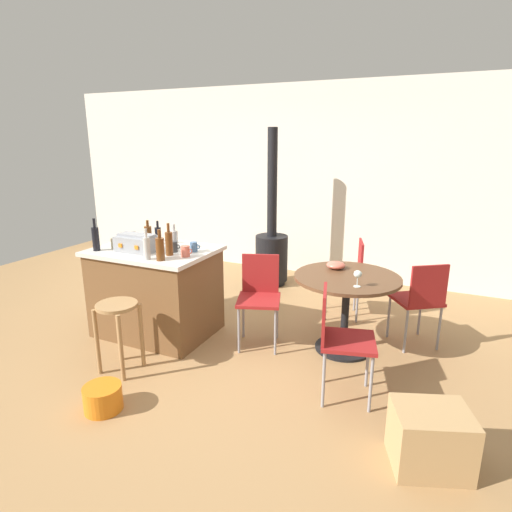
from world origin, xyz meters
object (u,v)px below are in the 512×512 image
at_px(bottle_2, 174,239).
at_px(kitchen_island, 156,291).
at_px(bottle_0, 169,243).
at_px(cup_1, 115,243).
at_px(bottle_3, 147,248).
at_px(cup_4, 194,247).
at_px(folding_chair_left, 420,297).
at_px(cardboard_box, 430,438).
at_px(folding_chair_right, 349,272).
at_px(wooden_stool, 118,321).
at_px(wood_stove, 272,248).
at_px(serving_bowl, 336,265).
at_px(toolbox, 137,243).
at_px(cup_2, 133,236).
at_px(dining_table, 346,294).
at_px(bottle_5, 160,248).
at_px(plastic_bucket, 103,398).
at_px(wine_glass, 358,275).
at_px(cup_3, 186,251).
at_px(bottle_1, 148,233).
at_px(bottle_6, 158,235).
at_px(bottle_4, 96,238).
at_px(cup_0, 174,247).
at_px(folding_chair_far, 339,335).
at_px(folding_chair_near, 259,293).

bearing_deg(bottle_2, kitchen_island, -147.56).
bearing_deg(bottle_0, cup_1, -179.77).
height_order(bottle_3, cup_4, bottle_3).
relative_size(folding_chair_left, cardboard_box, 1.92).
bearing_deg(folding_chair_left, folding_chair_right, 149.22).
height_order(wooden_stool, bottle_3, bottle_3).
bearing_deg(wood_stove, serving_bowl, -46.76).
bearing_deg(toolbox, cup_1, 179.94).
distance_m(cup_2, cup_4, 0.85).
distance_m(bottle_3, cup_1, 0.60).
height_order(dining_table, cup_4, cup_4).
bearing_deg(bottle_5, plastic_bucket, -82.00).
distance_m(kitchen_island, cup_2, 0.68).
height_order(dining_table, bottle_3, bottle_3).
distance_m(wine_glass, plastic_bucket, 2.23).
relative_size(toolbox, bottle_3, 1.37).
relative_size(folding_chair_right, cup_3, 7.44).
relative_size(kitchen_island, cup_1, 10.64).
relative_size(toolbox, serving_bowl, 2.15).
xyz_separation_m(wood_stove, cup_2, (-0.90, -1.70, 0.43)).
height_order(wood_stove, bottle_1, wood_stove).
xyz_separation_m(folding_chair_left, bottle_6, (-2.55, -0.58, 0.48)).
height_order(bottle_4, serving_bowl, bottle_4).
distance_m(wood_stove, toolbox, 2.16).
bearing_deg(cup_2, cup_4, -7.49).
distance_m(wooden_stool, cardboard_box, 2.51).
distance_m(folding_chair_right, cup_0, 1.95).
bearing_deg(cup_0, folding_chair_far, -11.28).
height_order(folding_chair_far, folding_chair_left, folding_chair_far).
bearing_deg(wooden_stool, folding_chair_left, 33.71).
relative_size(folding_chair_left, cup_3, 7.31).
xyz_separation_m(dining_table, folding_chair_far, (0.13, -0.78, -0.04)).
bearing_deg(bottle_1, dining_table, 5.38).
height_order(folding_chair_right, bottle_0, bottle_0).
bearing_deg(bottle_2, folding_chair_left, 15.94).
bearing_deg(bottle_3, bottle_0, 64.91).
bearing_deg(wooden_stool, bottle_3, 88.87).
height_order(kitchen_island, wooden_stool, kitchen_island).
bearing_deg(bottle_3, cup_0, 79.01).
relative_size(dining_table, serving_bowl, 5.40).
xyz_separation_m(folding_chair_left, plastic_bucket, (-2.02, -2.03, -0.41)).
relative_size(folding_chair_near, bottle_1, 3.77).
distance_m(bottle_5, cardboard_box, 2.55).
relative_size(bottle_0, bottle_4, 0.96).
xyz_separation_m(folding_chair_near, bottle_0, (-0.77, -0.35, 0.49)).
xyz_separation_m(wine_glass, cardboard_box, (0.69, -1.02, -0.65)).
height_order(folding_chair_near, serving_bowl, folding_chair_near).
distance_m(cup_2, plastic_bucket, 1.89).
relative_size(folding_chair_far, bottle_5, 3.08).
bearing_deg(bottle_5, serving_bowl, 33.57).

